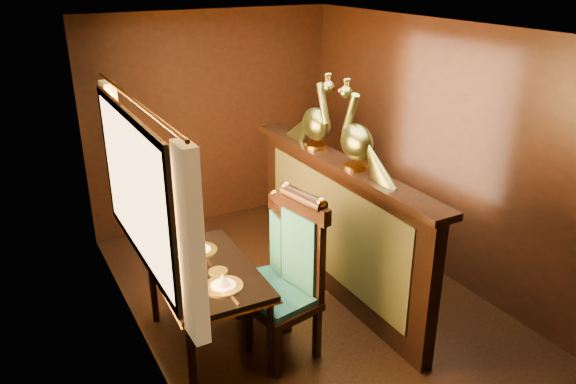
{
  "coord_description": "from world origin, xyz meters",
  "views": [
    {
      "loc": [
        -2.34,
        -3.57,
        2.99
      ],
      "look_at": [
        -0.15,
        0.39,
        1.12
      ],
      "focal_mm": 35.0,
      "sensor_mm": 36.0,
      "label": 1
    }
  ],
  "objects_px": {
    "peacock_right": "(317,110)",
    "chair_left": "(294,271)",
    "chair_right": "(274,261)",
    "peacock_left": "(357,126)",
    "dining_table": "(205,277)"
  },
  "relations": [
    {
      "from": "peacock_right",
      "to": "chair_left",
      "type": "bearing_deg",
      "value": -129.08
    },
    {
      "from": "chair_left",
      "to": "peacock_right",
      "type": "xyz_separation_m",
      "value": [
        0.76,
        0.94,
        1.0
      ]
    },
    {
      "from": "chair_left",
      "to": "chair_right",
      "type": "distance_m",
      "value": 0.4
    },
    {
      "from": "peacock_right",
      "to": "peacock_left",
      "type": "bearing_deg",
      "value": -90.0
    },
    {
      "from": "chair_right",
      "to": "dining_table",
      "type": "bearing_deg",
      "value": -169.74
    },
    {
      "from": "dining_table",
      "to": "chair_right",
      "type": "distance_m",
      "value": 0.64
    },
    {
      "from": "dining_table",
      "to": "chair_left",
      "type": "relative_size",
      "value": 0.91
    },
    {
      "from": "dining_table",
      "to": "chair_left",
      "type": "height_order",
      "value": "chair_left"
    },
    {
      "from": "chair_right",
      "to": "peacock_left",
      "type": "distance_m",
      "value": 1.33
    },
    {
      "from": "dining_table",
      "to": "peacock_right",
      "type": "bearing_deg",
      "value": 25.37
    },
    {
      "from": "dining_table",
      "to": "chair_left",
      "type": "xyz_separation_m",
      "value": [
        0.62,
        -0.35,
        0.06
      ]
    },
    {
      "from": "chair_right",
      "to": "peacock_left",
      "type": "bearing_deg",
      "value": 0.44
    },
    {
      "from": "chair_left",
      "to": "peacock_right",
      "type": "height_order",
      "value": "peacock_right"
    },
    {
      "from": "dining_table",
      "to": "peacock_right",
      "type": "xyz_separation_m",
      "value": [
        1.38,
        0.59,
        1.06
      ]
    },
    {
      "from": "chair_left",
      "to": "chair_right",
      "type": "height_order",
      "value": "chair_left"
    }
  ]
}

